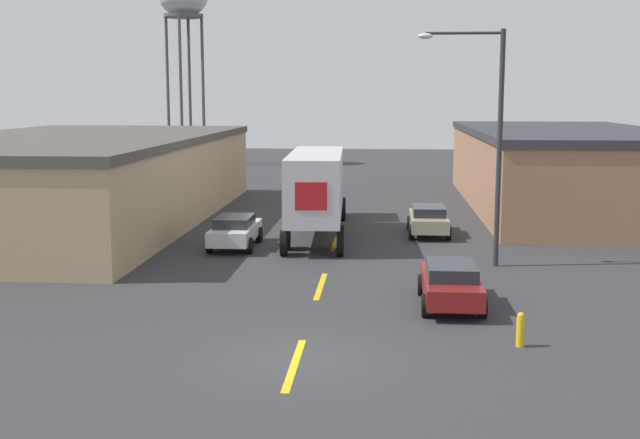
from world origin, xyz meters
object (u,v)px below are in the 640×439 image
at_px(semi_truck, 318,184).
at_px(parked_car_right_near, 451,283).
at_px(fire_hydrant, 520,330).
at_px(parked_car_left_far, 235,230).
at_px(street_lamp, 490,131).
at_px(parked_car_right_far, 428,219).

bearing_deg(semi_truck, parked_car_right_near, -70.31).
relative_size(parked_car_right_near, fire_hydrant, 4.61).
height_order(parked_car_left_far, street_lamp, street_lamp).
xyz_separation_m(parked_car_right_far, parked_car_left_far, (-8.59, -3.89, 0.00)).
bearing_deg(parked_car_right_far, parked_car_left_far, -155.62).
xyz_separation_m(parked_car_right_far, fire_hydrant, (1.51, -17.12, -0.28)).
xyz_separation_m(semi_truck, parked_car_left_far, (-3.29, -3.90, -1.65)).
distance_m(parked_car_right_near, parked_car_left_far, 12.58).
distance_m(semi_truck, parked_car_left_far, 5.36).
bearing_deg(parked_car_right_near, parked_car_right_far, 90.00).
bearing_deg(parked_car_right_near, semi_truck, 112.01).
height_order(parked_car_right_near, parked_car_right_far, same).
bearing_deg(parked_car_right_far, parked_car_right_near, -90.00).
height_order(street_lamp, fire_hydrant, street_lamp).
bearing_deg(semi_truck, fire_hydrant, -70.67).
bearing_deg(parked_car_left_far, parked_car_right_far, 24.38).
relative_size(parked_car_right_far, parked_car_left_far, 1.00).
bearing_deg(parked_car_right_far, fire_hydrant, -84.97).
height_order(semi_truck, fire_hydrant, semi_truck).
xyz_separation_m(parked_car_left_far, street_lamp, (10.45, -3.02, 4.50)).
distance_m(parked_car_right_near, fire_hydrant, 4.32).
bearing_deg(semi_truck, street_lamp, -46.34).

